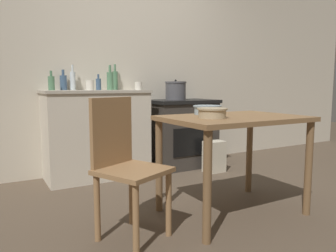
{
  "coord_description": "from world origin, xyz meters",
  "views": [
    {
      "loc": [
        -1.53,
        -2.15,
        1.0
      ],
      "look_at": [
        0.0,
        0.54,
        0.62
      ],
      "focal_mm": 35.0,
      "sensor_mm": 36.0,
      "label": 1
    }
  ],
  "objects_px": {
    "stove": "(181,133)",
    "bottle_mid_left": "(115,80)",
    "mixing_bowl_large": "(212,112)",
    "cup_right": "(138,86)",
    "chair": "(125,163)",
    "bottle_center_left": "(51,83)",
    "bottle_center": "(98,84)",
    "work_table": "(233,131)",
    "cup_mid_right": "(90,85)",
    "flour_sack": "(214,157)",
    "bottle_far_left": "(63,82)",
    "stock_pot": "(176,91)",
    "bottle_left": "(110,80)",
    "mixing_bowl_small": "(207,109)",
    "bottle_center_right": "(73,80)"
  },
  "relations": [
    {
      "from": "chair",
      "to": "bottle_center_left",
      "type": "xyz_separation_m",
      "value": [
        -0.17,
        1.55,
        0.54
      ]
    },
    {
      "from": "flour_sack",
      "to": "work_table",
      "type": "bearing_deg",
      "value": -121.03
    },
    {
      "from": "bottle_left",
      "to": "cup_mid_right",
      "type": "bearing_deg",
      "value": -164.71
    },
    {
      "from": "bottle_center_left",
      "to": "work_table",
      "type": "bearing_deg",
      "value": -56.39
    },
    {
      "from": "chair",
      "to": "bottle_center",
      "type": "xyz_separation_m",
      "value": [
        0.33,
        1.57,
        0.53
      ]
    },
    {
      "from": "stove",
      "to": "cup_right",
      "type": "bearing_deg",
      "value": -167.04
    },
    {
      "from": "bottle_mid_left",
      "to": "bottle_center_right",
      "type": "relative_size",
      "value": 1.08
    },
    {
      "from": "bottle_center",
      "to": "bottle_center_right",
      "type": "distance_m",
      "value": 0.27
    },
    {
      "from": "stove",
      "to": "stock_pot",
      "type": "relative_size",
      "value": 3.22
    },
    {
      "from": "mixing_bowl_small",
      "to": "bottle_center_right",
      "type": "distance_m",
      "value": 1.65
    },
    {
      "from": "stock_pot",
      "to": "bottle_left",
      "type": "relative_size",
      "value": 0.96
    },
    {
      "from": "bottle_center_left",
      "to": "bottle_center",
      "type": "relative_size",
      "value": 1.15
    },
    {
      "from": "stove",
      "to": "mixing_bowl_large",
      "type": "relative_size",
      "value": 3.78
    },
    {
      "from": "stove",
      "to": "cup_right",
      "type": "relative_size",
      "value": 9.34
    },
    {
      "from": "chair",
      "to": "bottle_far_left",
      "type": "height_order",
      "value": "bottle_far_left"
    },
    {
      "from": "stove",
      "to": "cup_mid_right",
      "type": "bearing_deg",
      "value": -178.97
    },
    {
      "from": "flour_sack",
      "to": "bottle_center_left",
      "type": "bearing_deg",
      "value": 162.63
    },
    {
      "from": "work_table",
      "to": "bottle_mid_left",
      "type": "height_order",
      "value": "bottle_mid_left"
    },
    {
      "from": "mixing_bowl_large",
      "to": "cup_right",
      "type": "height_order",
      "value": "cup_right"
    },
    {
      "from": "work_table",
      "to": "cup_right",
      "type": "relative_size",
      "value": 11.9
    },
    {
      "from": "cup_mid_right",
      "to": "flour_sack",
      "type": "bearing_deg",
      "value": -17.63
    },
    {
      "from": "mixing_bowl_large",
      "to": "bottle_center_left",
      "type": "height_order",
      "value": "bottle_center_left"
    },
    {
      "from": "flour_sack",
      "to": "bottle_left",
      "type": "bearing_deg",
      "value": 155.62
    },
    {
      "from": "bottle_center_left",
      "to": "bottle_center",
      "type": "distance_m",
      "value": 0.5
    },
    {
      "from": "mixing_bowl_small",
      "to": "bottle_far_left",
      "type": "bearing_deg",
      "value": 119.43
    },
    {
      "from": "bottle_mid_left",
      "to": "flour_sack",
      "type": "bearing_deg",
      "value": -34.22
    },
    {
      "from": "chair",
      "to": "cup_right",
      "type": "height_order",
      "value": "cup_right"
    },
    {
      "from": "bottle_center_left",
      "to": "flour_sack",
      "type": "bearing_deg",
      "value": -17.37
    },
    {
      "from": "cup_mid_right",
      "to": "cup_right",
      "type": "bearing_deg",
      "value": -14.44
    },
    {
      "from": "stove",
      "to": "bottle_mid_left",
      "type": "distance_m",
      "value": 1.04
    },
    {
      "from": "bottle_center_left",
      "to": "cup_mid_right",
      "type": "xyz_separation_m",
      "value": [
        0.37,
        -0.11,
        -0.02
      ]
    },
    {
      "from": "work_table",
      "to": "cup_right",
      "type": "distance_m",
      "value": 1.41
    },
    {
      "from": "chair",
      "to": "bottle_far_left",
      "type": "distance_m",
      "value": 1.75
    },
    {
      "from": "work_table",
      "to": "stock_pot",
      "type": "height_order",
      "value": "stock_pot"
    },
    {
      "from": "stock_pot",
      "to": "cup_mid_right",
      "type": "height_order",
      "value": "stock_pot"
    },
    {
      "from": "stove",
      "to": "mixing_bowl_small",
      "type": "relative_size",
      "value": 3.59
    },
    {
      "from": "stock_pot",
      "to": "bottle_far_left",
      "type": "bearing_deg",
      "value": 170.93
    },
    {
      "from": "flour_sack",
      "to": "cup_right",
      "type": "height_order",
      "value": "cup_right"
    },
    {
      "from": "bottle_center_left",
      "to": "cup_mid_right",
      "type": "relative_size",
      "value": 1.9
    },
    {
      "from": "flour_sack",
      "to": "cup_right",
      "type": "relative_size",
      "value": 4.09
    },
    {
      "from": "bottle_mid_left",
      "to": "bottle_center_left",
      "type": "height_order",
      "value": "bottle_mid_left"
    },
    {
      "from": "bottle_far_left",
      "to": "bottle_center_right",
      "type": "distance_m",
      "value": 0.1
    },
    {
      "from": "flour_sack",
      "to": "bottle_center_left",
      "type": "distance_m",
      "value": 1.97
    },
    {
      "from": "bottle_left",
      "to": "bottle_center_right",
      "type": "distance_m",
      "value": 0.4
    },
    {
      "from": "stove",
      "to": "work_table",
      "type": "bearing_deg",
      "value": -107.08
    },
    {
      "from": "work_table",
      "to": "flour_sack",
      "type": "bearing_deg",
      "value": 58.97
    },
    {
      "from": "flour_sack",
      "to": "mixing_bowl_small",
      "type": "xyz_separation_m",
      "value": [
        -0.72,
        -0.83,
        0.63
      ]
    },
    {
      "from": "mixing_bowl_small",
      "to": "bottle_mid_left",
      "type": "relative_size",
      "value": 0.79
    },
    {
      "from": "bottle_center",
      "to": "cup_right",
      "type": "bearing_deg",
      "value": -34.82
    },
    {
      "from": "flour_sack",
      "to": "bottle_center",
      "type": "xyz_separation_m",
      "value": [
        -1.19,
        0.55,
        0.84
      ]
    }
  ]
}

